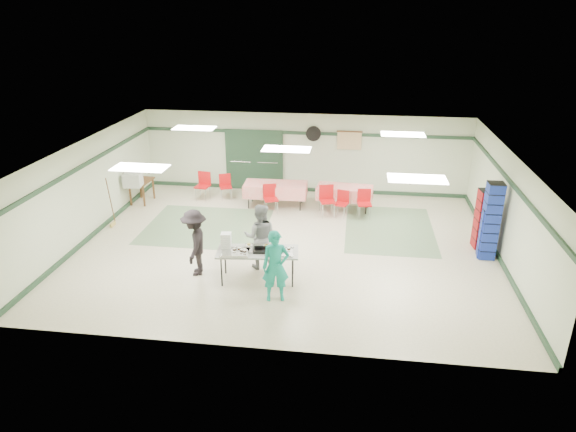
# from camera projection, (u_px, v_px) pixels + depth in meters

# --- Properties ---
(floor) EXTENTS (11.00, 11.00, 0.00)m
(floor) POSITION_uv_depth(u_px,v_px,m) (287.00, 246.00, 13.83)
(floor) COLOR beige
(floor) RESTS_ON ground
(ceiling) EXTENTS (11.00, 11.00, 0.00)m
(ceiling) POSITION_uv_depth(u_px,v_px,m) (287.00, 148.00, 12.80)
(ceiling) COLOR white
(ceiling) RESTS_ON wall_back
(wall_back) EXTENTS (11.00, 0.00, 11.00)m
(wall_back) POSITION_uv_depth(u_px,v_px,m) (304.00, 153.00, 17.44)
(wall_back) COLOR beige
(wall_back) RESTS_ON floor
(wall_front) EXTENTS (11.00, 0.00, 11.00)m
(wall_front) POSITION_uv_depth(u_px,v_px,m) (253.00, 286.00, 9.19)
(wall_front) COLOR beige
(wall_front) RESTS_ON floor
(wall_left) EXTENTS (0.00, 9.00, 9.00)m
(wall_left) POSITION_uv_depth(u_px,v_px,m) (87.00, 190.00, 13.99)
(wall_left) COLOR beige
(wall_left) RESTS_ON floor
(wall_right) EXTENTS (0.00, 9.00, 9.00)m
(wall_right) POSITION_uv_depth(u_px,v_px,m) (507.00, 209.00, 12.64)
(wall_right) COLOR beige
(wall_right) RESTS_ON floor
(trim_back) EXTENTS (11.00, 0.06, 0.10)m
(trim_back) POSITION_uv_depth(u_px,v_px,m) (305.00, 133.00, 17.15)
(trim_back) COLOR #203C28
(trim_back) RESTS_ON wall_back
(baseboard_back) EXTENTS (11.00, 0.06, 0.12)m
(baseboard_back) POSITION_uv_depth(u_px,v_px,m) (304.00, 189.00, 17.90)
(baseboard_back) COLOR #203C28
(baseboard_back) RESTS_ON floor
(trim_left) EXTENTS (0.06, 9.00, 0.10)m
(trim_left) POSITION_uv_depth(u_px,v_px,m) (84.00, 165.00, 13.72)
(trim_left) COLOR #203C28
(trim_left) RESTS_ON wall_back
(baseboard_left) EXTENTS (0.06, 9.00, 0.12)m
(baseboard_left) POSITION_uv_depth(u_px,v_px,m) (95.00, 233.00, 14.47)
(baseboard_left) COLOR #203C28
(baseboard_left) RESTS_ON floor
(trim_right) EXTENTS (0.06, 9.00, 0.10)m
(trim_right) POSITION_uv_depth(u_px,v_px,m) (511.00, 182.00, 12.38)
(trim_right) COLOR #203C28
(trim_right) RESTS_ON wall_back
(baseboard_right) EXTENTS (0.06, 9.00, 0.12)m
(baseboard_right) POSITION_uv_depth(u_px,v_px,m) (498.00, 256.00, 13.14)
(baseboard_right) COLOR #203C28
(baseboard_right) RESTS_ON floor
(green_patch_a) EXTENTS (3.50, 3.00, 0.01)m
(green_patch_a) POSITION_uv_depth(u_px,v_px,m) (207.00, 226.00, 15.05)
(green_patch_a) COLOR slate
(green_patch_a) RESTS_ON floor
(green_patch_b) EXTENTS (2.50, 3.50, 0.01)m
(green_patch_b) POSITION_uv_depth(u_px,v_px,m) (389.00, 229.00, 14.86)
(green_patch_b) COLOR slate
(green_patch_b) RESTS_ON floor
(double_door_left) EXTENTS (0.90, 0.06, 2.10)m
(double_door_left) POSITION_uv_depth(u_px,v_px,m) (241.00, 160.00, 17.77)
(double_door_left) COLOR #939693
(double_door_left) RESTS_ON floor
(double_door_right) EXTENTS (0.90, 0.06, 2.10)m
(double_door_right) POSITION_uv_depth(u_px,v_px,m) (268.00, 161.00, 17.65)
(double_door_right) COLOR #939693
(double_door_right) RESTS_ON floor
(door_frame) EXTENTS (2.00, 0.03, 2.15)m
(door_frame) POSITION_uv_depth(u_px,v_px,m) (254.00, 160.00, 17.69)
(door_frame) COLOR #203C28
(door_frame) RESTS_ON floor
(wall_fan) EXTENTS (0.50, 0.10, 0.50)m
(wall_fan) POSITION_uv_depth(u_px,v_px,m) (313.00, 134.00, 17.08)
(wall_fan) COLOR black
(wall_fan) RESTS_ON wall_back
(scroll_banner) EXTENTS (0.80, 0.02, 0.60)m
(scroll_banner) POSITION_uv_depth(u_px,v_px,m) (349.00, 141.00, 17.01)
(scroll_banner) COLOR #D1B982
(scroll_banner) RESTS_ON wall_back
(serving_table) EXTENTS (1.95, 0.96, 0.76)m
(serving_table) POSITION_uv_depth(u_px,v_px,m) (258.00, 253.00, 11.84)
(serving_table) COLOR #9F9F9B
(serving_table) RESTS_ON floor
(sheet_tray_right) EXTENTS (0.67, 0.54, 0.02)m
(sheet_tray_right) POSITION_uv_depth(u_px,v_px,m) (279.00, 252.00, 11.73)
(sheet_tray_right) COLOR silver
(sheet_tray_right) RESTS_ON serving_table
(sheet_tray_mid) EXTENTS (0.68, 0.54, 0.02)m
(sheet_tray_mid) POSITION_uv_depth(u_px,v_px,m) (257.00, 249.00, 11.90)
(sheet_tray_mid) COLOR silver
(sheet_tray_mid) RESTS_ON serving_table
(sheet_tray_left) EXTENTS (0.67, 0.54, 0.02)m
(sheet_tray_left) POSITION_uv_depth(u_px,v_px,m) (235.00, 253.00, 11.71)
(sheet_tray_left) COLOR silver
(sheet_tray_left) RESTS_ON serving_table
(baking_pan) EXTENTS (0.46, 0.32, 0.08)m
(baking_pan) POSITION_uv_depth(u_px,v_px,m) (263.00, 250.00, 11.78)
(baking_pan) COLOR black
(baking_pan) RESTS_ON serving_table
(foam_box_stack) EXTENTS (0.25, 0.24, 0.37)m
(foam_box_stack) POSITION_uv_depth(u_px,v_px,m) (226.00, 241.00, 11.91)
(foam_box_stack) COLOR white
(foam_box_stack) RESTS_ON serving_table
(volunteer_teal) EXTENTS (0.66, 0.51, 1.62)m
(volunteer_teal) POSITION_uv_depth(u_px,v_px,m) (276.00, 266.00, 11.02)
(volunteer_teal) COLOR #159686
(volunteer_teal) RESTS_ON floor
(volunteer_grey) EXTENTS (0.86, 0.70, 1.64)m
(volunteer_grey) POSITION_uv_depth(u_px,v_px,m) (260.00, 236.00, 12.41)
(volunteer_grey) COLOR gray
(volunteer_grey) RESTS_ON floor
(volunteer_dark) EXTENTS (0.76, 1.13, 1.63)m
(volunteer_dark) POSITION_uv_depth(u_px,v_px,m) (195.00, 243.00, 12.11)
(volunteer_dark) COLOR black
(volunteer_dark) RESTS_ON floor
(dining_table_a) EXTENTS (1.78, 0.92, 0.77)m
(dining_table_a) POSITION_uv_depth(u_px,v_px,m) (345.00, 192.00, 16.11)
(dining_table_a) COLOR red
(dining_table_a) RESTS_ON floor
(dining_table_b) EXTENTS (2.00, 0.93, 0.77)m
(dining_table_b) POSITION_uv_depth(u_px,v_px,m) (275.00, 189.00, 16.38)
(dining_table_b) COLOR red
(dining_table_b) RESTS_ON floor
(chair_a) EXTENTS (0.47, 0.47, 0.81)m
(chair_a) POSITION_uv_depth(u_px,v_px,m) (342.00, 201.00, 15.62)
(chair_a) COLOR red
(chair_a) RESTS_ON floor
(chair_b) EXTENTS (0.54, 0.54, 0.95)m
(chair_b) POSITION_uv_depth(u_px,v_px,m) (327.00, 197.00, 15.65)
(chair_b) COLOR red
(chair_b) RESTS_ON floor
(chair_c) EXTENTS (0.45, 0.45, 0.87)m
(chair_c) POSITION_uv_depth(u_px,v_px,m) (364.00, 200.00, 15.53)
(chair_c) COLOR red
(chair_c) RESTS_ON floor
(chair_d) EXTENTS (0.53, 0.53, 0.90)m
(chair_d) POSITION_uv_depth(u_px,v_px,m) (270.00, 196.00, 15.87)
(chair_d) COLOR red
(chair_d) RESTS_ON floor
(chair_loose_a) EXTENTS (0.50, 0.50, 0.83)m
(chair_loose_a) POSITION_uv_depth(u_px,v_px,m) (225.00, 184.00, 17.05)
(chair_loose_a) COLOR red
(chair_loose_a) RESTS_ON floor
(chair_loose_b) EXTENTS (0.49, 0.49, 0.94)m
(chair_loose_b) POSITION_uv_depth(u_px,v_px,m) (203.00, 183.00, 16.94)
(chair_loose_b) COLOR red
(chair_loose_b) RESTS_ON floor
(crate_stack_blue_a) EXTENTS (0.39, 0.39, 2.02)m
(crate_stack_blue_a) POSITION_uv_depth(u_px,v_px,m) (491.00, 221.00, 12.81)
(crate_stack_blue_a) COLOR #1A379F
(crate_stack_blue_a) RESTS_ON floor
(crate_stack_red) EXTENTS (0.45, 0.45, 1.62)m
(crate_stack_red) POSITION_uv_depth(u_px,v_px,m) (484.00, 219.00, 13.45)
(crate_stack_red) COLOR maroon
(crate_stack_red) RESTS_ON floor
(crate_stack_blue_b) EXTENTS (0.46, 0.46, 1.31)m
(crate_stack_blue_b) POSITION_uv_depth(u_px,v_px,m) (488.00, 233.00, 12.99)
(crate_stack_blue_b) COLOR #1A379F
(crate_stack_blue_b) RESTS_ON floor
(printer_table) EXTENTS (0.63, 0.92, 0.74)m
(printer_table) POSITION_uv_depth(u_px,v_px,m) (141.00, 183.00, 16.69)
(printer_table) COLOR brown
(printer_table) RESTS_ON floor
(office_printer) EXTENTS (0.59, 0.54, 0.42)m
(office_printer) POSITION_uv_depth(u_px,v_px,m) (133.00, 180.00, 16.04)
(office_printer) COLOR #B5B4B0
(office_printer) RESTS_ON printer_table
(broom) EXTENTS (0.08, 0.24, 1.47)m
(broom) POSITION_uv_depth(u_px,v_px,m) (111.00, 201.00, 14.80)
(broom) COLOR brown
(broom) RESTS_ON floor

